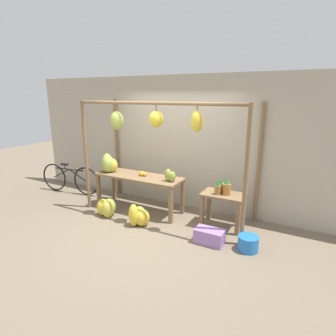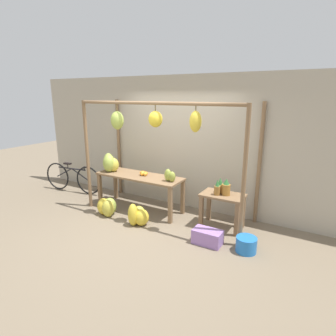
{
  "view_description": "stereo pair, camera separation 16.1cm",
  "coord_description": "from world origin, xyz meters",
  "px_view_note": "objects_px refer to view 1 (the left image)",
  "views": [
    {
      "loc": [
        2.6,
        -3.91,
        2.41
      ],
      "look_at": [
        0.07,
        0.75,
        1.01
      ],
      "focal_mm": 30.0,
      "sensor_mm": 36.0,
      "label": 1
    },
    {
      "loc": [
        2.74,
        -3.83,
        2.41
      ],
      "look_at": [
        0.07,
        0.75,
        1.01
      ],
      "focal_mm": 30.0,
      "sensor_mm": 36.0,
      "label": 2
    }
  ],
  "objects_px": {
    "blue_bucket": "(248,243)",
    "parked_bicycle": "(70,179)",
    "orange_pile": "(143,174)",
    "pineapple_cluster": "(223,187)",
    "banana_pile_ground_right": "(139,216)",
    "papaya_pile": "(170,176)",
    "banana_pile_on_table": "(109,164)",
    "fruit_crate_white": "(209,236)",
    "banana_pile_ground_left": "(107,208)"
  },
  "relations": [
    {
      "from": "banana_pile_ground_left",
      "to": "fruit_crate_white",
      "type": "height_order",
      "value": "banana_pile_ground_left"
    },
    {
      "from": "orange_pile",
      "to": "banana_pile_ground_left",
      "type": "relative_size",
      "value": 0.37
    },
    {
      "from": "pineapple_cluster",
      "to": "papaya_pile",
      "type": "height_order",
      "value": "papaya_pile"
    },
    {
      "from": "orange_pile",
      "to": "papaya_pile",
      "type": "relative_size",
      "value": 0.75
    },
    {
      "from": "pineapple_cluster",
      "to": "banana_pile_ground_right",
      "type": "bearing_deg",
      "value": -153.37
    },
    {
      "from": "orange_pile",
      "to": "papaya_pile",
      "type": "height_order",
      "value": "papaya_pile"
    },
    {
      "from": "pineapple_cluster",
      "to": "blue_bucket",
      "type": "xyz_separation_m",
      "value": [
        0.64,
        -0.62,
        -0.65
      ]
    },
    {
      "from": "pineapple_cluster",
      "to": "banana_pile_ground_left",
      "type": "distance_m",
      "value": 2.38
    },
    {
      "from": "banana_pile_on_table",
      "to": "orange_pile",
      "type": "relative_size",
      "value": 2.53
    },
    {
      "from": "banana_pile_ground_right",
      "to": "banana_pile_on_table",
      "type": "bearing_deg",
      "value": 153.52
    },
    {
      "from": "banana_pile_ground_left",
      "to": "parked_bicycle",
      "type": "bearing_deg",
      "value": 159.67
    },
    {
      "from": "orange_pile",
      "to": "banana_pile_ground_left",
      "type": "xyz_separation_m",
      "value": [
        -0.48,
        -0.61,
        -0.63
      ]
    },
    {
      "from": "orange_pile",
      "to": "banana_pile_ground_left",
      "type": "height_order",
      "value": "orange_pile"
    },
    {
      "from": "banana_pile_ground_right",
      "to": "blue_bucket",
      "type": "xyz_separation_m",
      "value": [
        2.03,
        0.08,
        -0.06
      ]
    },
    {
      "from": "banana_pile_ground_right",
      "to": "banana_pile_ground_left",
      "type": "bearing_deg",
      "value": 176.67
    },
    {
      "from": "banana_pile_on_table",
      "to": "orange_pile",
      "type": "distance_m",
      "value": 0.83
    },
    {
      "from": "banana_pile_ground_left",
      "to": "blue_bucket",
      "type": "distance_m",
      "value": 2.84
    },
    {
      "from": "banana_pile_ground_right",
      "to": "papaya_pile",
      "type": "xyz_separation_m",
      "value": [
        0.36,
        0.57,
        0.7
      ]
    },
    {
      "from": "papaya_pile",
      "to": "banana_pile_ground_right",
      "type": "bearing_deg",
      "value": -122.11
    },
    {
      "from": "banana_pile_ground_left",
      "to": "banana_pile_ground_right",
      "type": "bearing_deg",
      "value": -3.33
    },
    {
      "from": "banana_pile_ground_left",
      "to": "fruit_crate_white",
      "type": "relative_size",
      "value": 1.03
    },
    {
      "from": "pineapple_cluster",
      "to": "banana_pile_ground_right",
      "type": "height_order",
      "value": "pineapple_cluster"
    },
    {
      "from": "parked_bicycle",
      "to": "pineapple_cluster",
      "type": "bearing_deg",
      "value": 0.15
    },
    {
      "from": "blue_bucket",
      "to": "parked_bicycle",
      "type": "xyz_separation_m",
      "value": [
        -4.57,
        0.61,
        0.25
      ]
    },
    {
      "from": "papaya_pile",
      "to": "fruit_crate_white",
      "type": "bearing_deg",
      "value": -28.55
    },
    {
      "from": "banana_pile_ground_left",
      "to": "fruit_crate_white",
      "type": "distance_m",
      "value": 2.22
    },
    {
      "from": "banana_pile_ground_left",
      "to": "banana_pile_ground_right",
      "type": "height_order",
      "value": "banana_pile_ground_right"
    },
    {
      "from": "banana_pile_on_table",
      "to": "banana_pile_ground_left",
      "type": "relative_size",
      "value": 0.94
    },
    {
      "from": "banana_pile_on_table",
      "to": "pineapple_cluster",
      "type": "height_order",
      "value": "banana_pile_on_table"
    },
    {
      "from": "banana_pile_on_table",
      "to": "papaya_pile",
      "type": "bearing_deg",
      "value": 0.03
    },
    {
      "from": "banana_pile_ground_left",
      "to": "banana_pile_on_table",
      "type": "bearing_deg",
      "value": 122.9
    },
    {
      "from": "banana_pile_ground_right",
      "to": "fruit_crate_white",
      "type": "xyz_separation_m",
      "value": [
        1.41,
        -0.0,
        -0.06
      ]
    },
    {
      "from": "fruit_crate_white",
      "to": "papaya_pile",
      "type": "bearing_deg",
      "value": 151.45
    },
    {
      "from": "papaya_pile",
      "to": "banana_pile_on_table",
      "type": "bearing_deg",
      "value": -179.97
    },
    {
      "from": "banana_pile_on_table",
      "to": "fruit_crate_white",
      "type": "height_order",
      "value": "banana_pile_on_table"
    },
    {
      "from": "banana_pile_on_table",
      "to": "blue_bucket",
      "type": "relative_size",
      "value": 1.43
    },
    {
      "from": "banana_pile_ground_left",
      "to": "parked_bicycle",
      "type": "distance_m",
      "value": 1.86
    },
    {
      "from": "orange_pile",
      "to": "blue_bucket",
      "type": "distance_m",
      "value": 2.53
    },
    {
      "from": "orange_pile",
      "to": "banana_pile_on_table",
      "type": "bearing_deg",
      "value": -173.9
    },
    {
      "from": "orange_pile",
      "to": "banana_pile_ground_right",
      "type": "relative_size",
      "value": 0.38
    },
    {
      "from": "banana_pile_ground_right",
      "to": "blue_bucket",
      "type": "height_order",
      "value": "banana_pile_ground_right"
    },
    {
      "from": "orange_pile",
      "to": "banana_pile_ground_right",
      "type": "distance_m",
      "value": 0.96
    },
    {
      "from": "blue_bucket",
      "to": "parked_bicycle",
      "type": "relative_size",
      "value": 0.19
    },
    {
      "from": "fruit_crate_white",
      "to": "pineapple_cluster",
      "type": "bearing_deg",
      "value": 91.25
    },
    {
      "from": "pineapple_cluster",
      "to": "papaya_pile",
      "type": "xyz_separation_m",
      "value": [
        -1.04,
        -0.13,
        0.1
      ]
    },
    {
      "from": "pineapple_cluster",
      "to": "blue_bucket",
      "type": "distance_m",
      "value": 1.1
    },
    {
      "from": "pineapple_cluster",
      "to": "banana_pile_ground_right",
      "type": "xyz_separation_m",
      "value": [
        -1.4,
        -0.7,
        -0.59
      ]
    },
    {
      "from": "blue_bucket",
      "to": "papaya_pile",
      "type": "distance_m",
      "value": 1.9
    },
    {
      "from": "fruit_crate_white",
      "to": "orange_pile",
      "type": "bearing_deg",
      "value": 159.24
    },
    {
      "from": "fruit_crate_white",
      "to": "papaya_pile",
      "type": "relative_size",
      "value": 1.96
    }
  ]
}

